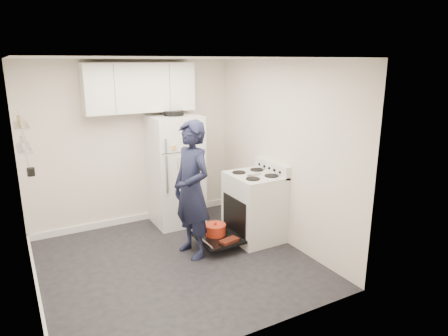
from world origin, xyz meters
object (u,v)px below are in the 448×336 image
person (192,190)px  open_oven_door (216,233)px  electric_range (254,207)px  refrigerator (175,170)px

person → open_oven_door: bearing=88.2°
electric_range → person: 1.05m
electric_range → person: person is taller
open_oven_door → refrigerator: 1.27m
electric_range → person: bearing=-178.3°
electric_range → open_oven_door: 0.65m
electric_range → open_oven_door: bearing=178.1°
electric_range → refrigerator: refrigerator is taller
person → refrigerator: bearing=158.9°
electric_range → refrigerator: (-0.72, 1.10, 0.38)m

